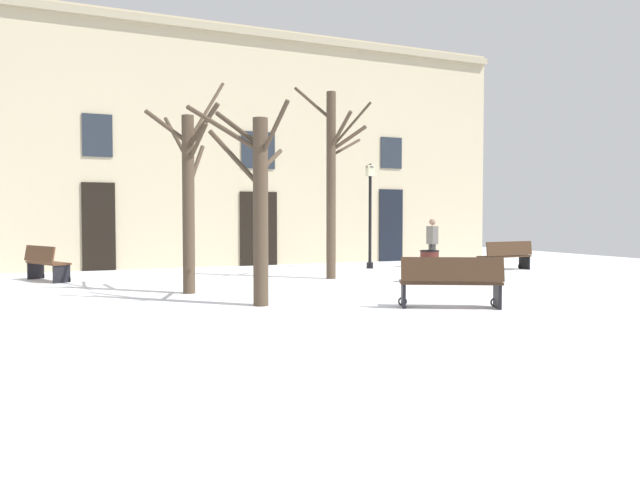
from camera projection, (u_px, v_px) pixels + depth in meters
name	position (u px, v px, depth m)	size (l,w,h in m)	color
ground_plane	(345.00, 291.00, 12.90)	(31.03, 31.03, 0.00)	white
building_facade	(253.00, 146.00, 19.87)	(19.39, 0.60, 8.24)	beige
tree_near_facade	(332.00, 178.00, 15.41)	(1.76, 1.94, 5.34)	#4C3D2D
tree_center	(258.00, 200.00, 10.70)	(1.91, 1.88, 3.83)	#4C3D2D
tree_foreground	(189.00, 191.00, 12.44)	(1.85, 2.08, 4.79)	#4C3D2D
streetlamp	(370.00, 204.00, 18.61)	(0.30, 0.30, 3.44)	black
litter_bin	(429.00, 266.00, 14.55)	(0.49, 0.49, 0.83)	#4C1E19
bench_near_center_tree	(506.00, 255.00, 17.94)	(1.95, 0.66, 0.92)	#3D2819
bench_facing_shops	(46.00, 263.00, 14.91)	(1.20, 1.66, 0.93)	#51331E
bench_near_lamp	(451.00, 282.00, 10.39)	(1.88, 1.27, 0.95)	#3D2819
person_strolling	(432.00, 241.00, 19.05)	(0.23, 0.39, 1.63)	#403D3A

